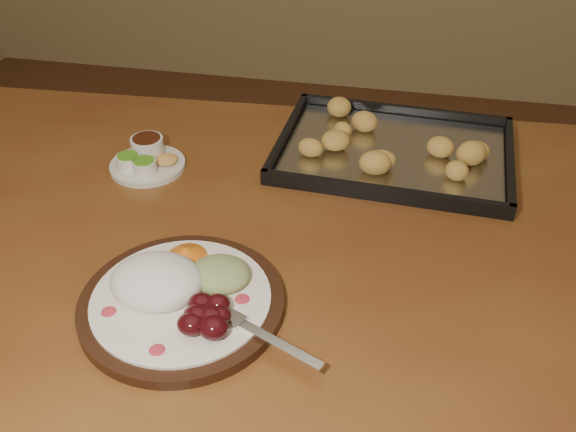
# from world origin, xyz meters

# --- Properties ---
(ground) EXTENTS (4.00, 4.00, 0.00)m
(ground) POSITION_xyz_m (0.00, 0.00, 0.00)
(ground) COLOR #542F1C
(ground) RESTS_ON ground
(dining_table) EXTENTS (1.55, 0.98, 0.75)m
(dining_table) POSITION_xyz_m (-0.03, -0.17, 0.65)
(dining_table) COLOR brown
(dining_table) RESTS_ON ground
(dinner_plate) EXTENTS (0.37, 0.30, 0.07)m
(dinner_plate) POSITION_xyz_m (-0.08, -0.38, 0.77)
(dinner_plate) COLOR black
(dinner_plate) RESTS_ON dining_table
(condiment_saucer) EXTENTS (0.14, 0.14, 0.05)m
(condiment_saucer) POSITION_xyz_m (-0.27, -0.03, 0.77)
(condiment_saucer) COLOR silver
(condiment_saucer) RESTS_ON dining_table
(baking_tray) EXTENTS (0.47, 0.36, 0.05)m
(baking_tray) POSITION_xyz_m (0.19, 0.11, 0.76)
(baking_tray) COLOR black
(baking_tray) RESTS_ON dining_table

